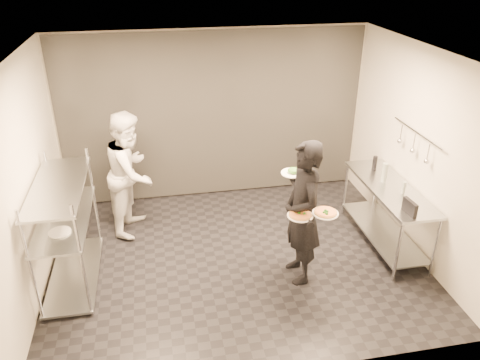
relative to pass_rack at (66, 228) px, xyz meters
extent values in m
cube|color=black|center=(2.15, 0.00, -0.77)|extent=(5.00, 4.00, 0.00)
cube|color=silver|center=(2.15, 0.00, 2.03)|extent=(5.00, 4.00, 0.00)
cube|color=beige|center=(2.15, 2.00, 0.63)|extent=(5.00, 0.00, 2.80)
cube|color=beige|center=(2.15, -2.00, 0.63)|extent=(5.00, 0.00, 2.80)
cube|color=beige|center=(-0.35, 0.00, 0.63)|extent=(0.00, 4.00, 2.80)
cube|color=beige|center=(4.65, 0.00, 0.63)|extent=(0.00, 4.00, 2.80)
cube|color=white|center=(2.15, 1.97, 0.63)|extent=(4.90, 0.04, 2.74)
cylinder|color=#B0B1B7|center=(-0.27, -0.77, -0.02)|extent=(0.04, 0.04, 1.50)
cylinder|color=#B0B1B7|center=(-0.27, 0.77, -0.02)|extent=(0.04, 0.04, 1.50)
cylinder|color=#B0B1B7|center=(0.27, -0.77, -0.02)|extent=(0.04, 0.04, 1.50)
cylinder|color=#B0B1B7|center=(0.27, 0.77, -0.02)|extent=(0.04, 0.04, 1.50)
cube|color=#9BA1A4|center=(0.00, 0.00, -0.72)|extent=(0.60, 1.60, 0.03)
cube|color=#9BA1A4|center=(0.00, 0.00, 0.13)|extent=(0.60, 1.60, 0.03)
cube|color=#9BA1A4|center=(0.00, 0.00, 0.58)|extent=(0.60, 1.60, 0.03)
cylinder|color=white|center=(0.00, -0.35, 0.16)|extent=(0.26, 0.26, 0.01)
cylinder|color=white|center=(0.00, 0.10, 0.16)|extent=(0.26, 0.26, 0.01)
cylinder|color=#B0B1B7|center=(4.07, -0.86, -0.32)|extent=(0.04, 0.04, 0.90)
cylinder|color=#B0B1B7|center=(4.07, 0.86, -0.32)|extent=(0.04, 0.04, 0.90)
cylinder|color=#B0B1B7|center=(4.59, -0.86, -0.32)|extent=(0.04, 0.04, 0.90)
cylinder|color=#B0B1B7|center=(4.59, 0.86, -0.32)|extent=(0.04, 0.04, 0.90)
cube|color=#9BA1A4|center=(4.33, 0.00, -0.59)|extent=(0.57, 1.71, 0.03)
cube|color=#9BA1A4|center=(4.33, 0.00, 0.13)|extent=(0.60, 1.80, 0.04)
cylinder|color=#B0B1B7|center=(4.59, 0.00, 0.93)|extent=(0.02, 1.20, 0.02)
cylinder|color=#B0B1B7|center=(4.57, -0.35, 0.80)|extent=(0.01, 0.01, 0.22)
sphere|color=#B0B1B7|center=(4.57, -0.35, 0.67)|extent=(0.07, 0.07, 0.07)
cylinder|color=#B0B1B7|center=(4.57, 0.00, 0.80)|extent=(0.01, 0.01, 0.22)
sphere|color=#B0B1B7|center=(4.57, 0.00, 0.67)|extent=(0.07, 0.07, 0.07)
cylinder|color=#B0B1B7|center=(4.57, 0.35, 0.80)|extent=(0.01, 0.01, 0.22)
sphere|color=#B0B1B7|center=(4.57, 0.35, 0.67)|extent=(0.07, 0.07, 0.07)
imported|color=black|center=(2.89, -0.51, 0.18)|extent=(0.48, 0.71, 1.90)
imported|color=silver|center=(0.79, 1.10, 0.16)|extent=(0.94, 1.07, 1.86)
cylinder|color=white|center=(2.80, -0.69, 0.27)|extent=(0.31, 0.31, 0.01)
cylinder|color=#BD8844|center=(2.80, -0.69, 0.28)|extent=(0.28, 0.28, 0.02)
cylinder|color=#C44B1A|center=(2.80, -0.69, 0.29)|extent=(0.24, 0.24, 0.01)
sphere|color=#1F5D15|center=(2.80, -0.69, 0.30)|extent=(0.04, 0.04, 0.04)
cylinder|color=white|center=(3.10, -0.75, 0.30)|extent=(0.31, 0.31, 0.01)
cylinder|color=#BD8844|center=(3.10, -0.75, 0.31)|extent=(0.27, 0.27, 0.02)
cylinder|color=#C44B1A|center=(3.10, -0.75, 0.32)|extent=(0.24, 0.24, 0.01)
sphere|color=#1F5D15|center=(3.10, -0.75, 0.33)|extent=(0.04, 0.04, 0.04)
cylinder|color=white|center=(2.85, -0.19, 0.59)|extent=(0.31, 0.31, 0.01)
ellipsoid|color=#2B6C1B|center=(2.85, -0.19, 0.63)|extent=(0.13, 0.13, 0.07)
cube|color=black|center=(4.21, -0.72, 0.24)|extent=(0.07, 0.26, 0.18)
cylinder|color=gray|center=(4.30, 0.16, 0.29)|extent=(0.08, 0.08, 0.28)
cylinder|color=gray|center=(4.40, -0.21, 0.24)|extent=(0.05, 0.05, 0.17)
cylinder|color=black|center=(4.33, 0.53, 0.26)|extent=(0.07, 0.07, 0.22)
camera|label=1|loc=(1.21, -5.23, 3.17)|focal=35.00mm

